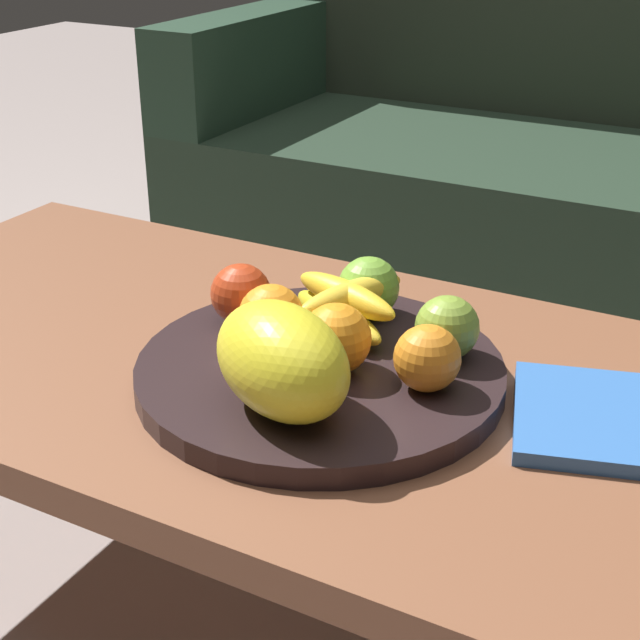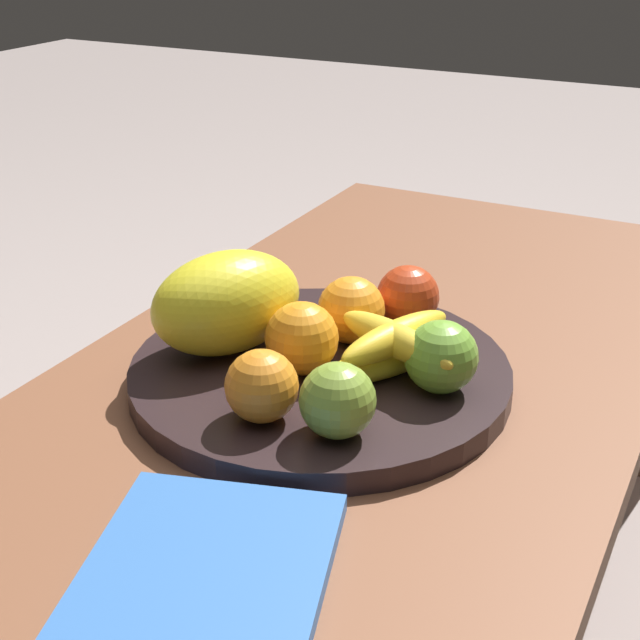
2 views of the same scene
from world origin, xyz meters
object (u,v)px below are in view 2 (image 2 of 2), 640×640
at_px(melon_large_front, 227,302).
at_px(orange_right, 262,386).
at_px(fruit_bowl, 320,374).
at_px(magazine, 198,591).
at_px(coffee_table, 358,403).
at_px(apple_front, 441,357).
at_px(apple_right, 408,296).
at_px(apple_left, 338,400).
at_px(orange_front, 351,310).
at_px(orange_left, 302,338).
at_px(banana_bunch, 395,348).

bearing_deg(melon_large_front, orange_right, 44.39).
distance_m(fruit_bowl, magazine, 0.33).
bearing_deg(coffee_table, magazine, 6.90).
distance_m(orange_right, apple_front, 0.18).
bearing_deg(apple_right, magazine, 2.88).
bearing_deg(magazine, orange_right, -178.93).
xyz_separation_m(apple_front, apple_left, (0.12, -0.05, -0.00)).
relative_size(coffee_table, orange_front, 17.26).
relative_size(orange_front, apple_left, 1.05).
xyz_separation_m(fruit_bowl, orange_left, (0.02, -0.01, 0.05)).
height_order(fruit_bowl, apple_right, apple_right).
relative_size(apple_front, apple_right, 1.03).
distance_m(melon_large_front, apple_left, 0.21).
bearing_deg(orange_left, melon_large_front, -95.56).
xyz_separation_m(coffee_table, orange_left, (0.07, -0.03, 0.10)).
xyz_separation_m(apple_right, banana_bunch, (0.11, 0.03, -0.00)).
relative_size(coffee_table, orange_right, 18.39).
bearing_deg(apple_left, orange_right, -84.02).
height_order(apple_front, banana_bunch, apple_front).
xyz_separation_m(apple_front, magazine, (0.33, -0.06, -0.05)).
relative_size(coffee_table, apple_right, 17.95).
bearing_deg(orange_left, apple_front, 101.66).
relative_size(orange_left, orange_right, 1.09).
distance_m(melon_large_front, orange_right, 0.15).
xyz_separation_m(apple_front, apple_right, (-0.12, -0.08, -0.00)).
bearing_deg(coffee_table, banana_bunch, 57.65).
xyz_separation_m(melon_large_front, apple_left, (0.10, 0.18, -0.02)).
xyz_separation_m(orange_right, apple_front, (-0.13, 0.13, 0.00)).
bearing_deg(apple_right, melon_large_front, -46.13).
bearing_deg(melon_large_front, apple_left, 60.90).
bearing_deg(coffee_table, apple_right, 164.12).
relative_size(melon_large_front, orange_left, 2.24).
height_order(melon_large_front, orange_front, melon_large_front).
xyz_separation_m(orange_right, apple_left, (-0.01, 0.07, 0.00)).
height_order(orange_left, magazine, orange_left).
bearing_deg(magazine, apple_front, 152.80).
height_order(orange_right, magazine, orange_right).
relative_size(apple_front, banana_bunch, 0.45).
bearing_deg(orange_right, orange_front, 179.01).
bearing_deg(orange_front, melon_large_front, -54.39).
relative_size(orange_left, apple_front, 1.04).
relative_size(coffee_table, apple_front, 17.46).
relative_size(fruit_bowl, apple_left, 5.69).
relative_size(fruit_bowl, orange_left, 5.28).
bearing_deg(melon_large_front, orange_left, 84.44).
bearing_deg(orange_left, coffee_table, 156.66).
height_order(fruit_bowl, magazine, fruit_bowl).
relative_size(apple_front, magazine, 0.29).
bearing_deg(orange_front, magazine, 9.09).
xyz_separation_m(orange_front, apple_right, (-0.06, 0.04, -0.00)).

